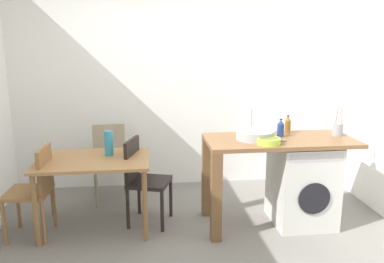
% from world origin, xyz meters
% --- Properties ---
extents(ground_plane, '(5.46, 5.46, 0.00)m').
position_xyz_m(ground_plane, '(0.00, 0.00, 0.00)').
color(ground_plane, slate).
extents(wall_back, '(4.60, 0.10, 2.70)m').
position_xyz_m(wall_back, '(0.00, 1.75, 1.35)').
color(wall_back, white).
rests_on(wall_back, ground_plane).
extents(dining_table, '(1.10, 0.76, 0.74)m').
position_xyz_m(dining_table, '(-0.98, 0.52, 0.64)').
color(dining_table, '#9E7042').
rests_on(dining_table, ground_plane).
extents(chair_person_seat, '(0.42, 0.42, 0.90)m').
position_xyz_m(chair_person_seat, '(-1.52, 0.41, 0.51)').
color(chair_person_seat, olive).
rests_on(chair_person_seat, ground_plane).
extents(chair_opposite, '(0.50, 0.50, 0.90)m').
position_xyz_m(chair_opposite, '(-0.50, 0.59, 0.51)').
color(chair_opposite, black).
rests_on(chair_opposite, ground_plane).
extents(chair_spare_by_wall, '(0.45, 0.45, 0.90)m').
position_xyz_m(chair_spare_by_wall, '(-0.88, 1.29, 0.51)').
color(chair_spare_by_wall, gray).
rests_on(chair_spare_by_wall, ground_plane).
extents(kitchen_counter, '(1.50, 0.68, 0.92)m').
position_xyz_m(kitchen_counter, '(0.68, 0.40, 0.76)').
color(kitchen_counter, brown).
rests_on(kitchen_counter, ground_plane).
extents(washing_machine, '(0.60, 0.61, 0.86)m').
position_xyz_m(washing_machine, '(1.16, 0.39, 0.43)').
color(washing_machine, silver).
rests_on(washing_machine, ground_plane).
extents(sink_basin, '(0.38, 0.38, 0.09)m').
position_xyz_m(sink_basin, '(0.63, 0.40, 0.97)').
color(sink_basin, '#9EA0A5').
rests_on(sink_basin, kitchen_counter).
extents(tap, '(0.02, 0.02, 0.28)m').
position_xyz_m(tap, '(0.63, 0.58, 1.06)').
color(tap, '#B2B2B7').
rests_on(tap, kitchen_counter).
extents(bottle_tall_green, '(0.07, 0.07, 0.19)m').
position_xyz_m(bottle_tall_green, '(0.92, 0.47, 1.00)').
color(bottle_tall_green, navy).
rests_on(bottle_tall_green, kitchen_counter).
extents(bottle_squat_brown, '(0.06, 0.06, 0.19)m').
position_xyz_m(bottle_squat_brown, '(1.05, 0.62, 1.01)').
color(bottle_squat_brown, brown).
rests_on(bottle_squat_brown, kitchen_counter).
extents(mixing_bowl, '(0.23, 0.23, 0.06)m').
position_xyz_m(mixing_bowl, '(0.71, 0.20, 0.95)').
color(mixing_bowl, '#A8C63D').
rests_on(mixing_bowl, kitchen_counter).
extents(utensil_crock, '(0.11, 0.11, 0.30)m').
position_xyz_m(utensil_crock, '(1.53, 0.45, 0.99)').
color(utensil_crock, gray).
rests_on(utensil_crock, kitchen_counter).
extents(vase, '(0.09, 0.09, 0.26)m').
position_xyz_m(vase, '(-0.83, 0.62, 0.87)').
color(vase, teal).
rests_on(vase, dining_table).
extents(scissors, '(0.15, 0.06, 0.01)m').
position_xyz_m(scissors, '(0.85, 0.30, 0.92)').
color(scissors, '#B2B2B7').
rests_on(scissors, kitchen_counter).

